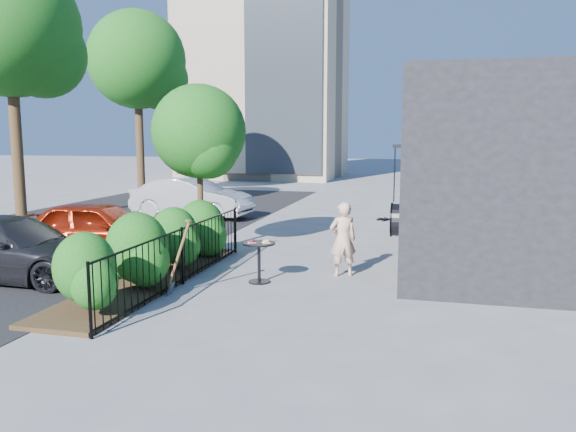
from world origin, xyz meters
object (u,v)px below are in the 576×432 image
(cafe_table, at_px, (259,255))
(woman, at_px, (343,239))
(car_darkgrey, at_px, (11,248))
(street_tree_near, at_px, (10,35))
(patio_tree, at_px, (201,137))
(car_silver, at_px, (192,198))
(car_red, at_px, (99,229))
(shovel, at_px, (177,262))
(street_tree_far, at_px, (138,66))

(cafe_table, bearing_deg, woman, 31.58)
(cafe_table, relative_size, car_darkgrey, 0.20)
(street_tree_near, xyz_separation_m, car_darkgrey, (5.02, -6.41, -5.31))
(patio_tree, bearing_deg, car_silver, 116.27)
(woman, distance_m, car_red, 5.74)
(shovel, bearing_deg, car_red, 141.68)
(car_silver, bearing_deg, woman, -132.54)
(patio_tree, height_order, car_red, patio_tree)
(street_tree_far, relative_size, woman, 5.54)
(shovel, bearing_deg, car_silver, 112.29)
(shovel, bearing_deg, woman, 39.18)
(patio_tree, xyz_separation_m, car_red, (-2.15, -1.03, -2.10))
(woman, height_order, car_darkgrey, woman)
(street_tree_near, distance_m, car_silver, 7.59)
(woman, bearing_deg, street_tree_far, -71.34)
(street_tree_far, distance_m, shovel, 17.87)
(car_red, bearing_deg, cafe_table, -113.42)
(car_red, height_order, car_darkgrey, car_red)
(street_tree_far, xyz_separation_m, woman, (11.28, -12.58, -5.17))
(patio_tree, height_order, car_darkgrey, patio_tree)
(car_red, bearing_deg, car_darkgrey, 159.33)
(patio_tree, distance_m, car_red, 3.18)
(shovel, distance_m, car_red, 3.99)
(cafe_table, distance_m, woman, 1.74)
(street_tree_near, relative_size, cafe_table, 9.95)
(car_red, relative_size, car_silver, 0.93)
(street_tree_near, xyz_separation_m, shovel, (8.68, -6.70, -5.30))
(street_tree_far, height_order, car_silver, street_tree_far)
(cafe_table, xyz_separation_m, car_darkgrey, (-4.79, -0.93, 0.07))
(car_red, xyz_separation_m, car_darkgrey, (-0.54, -2.19, -0.05))
(patio_tree, relative_size, street_tree_near, 0.48)
(street_tree_far, xyz_separation_m, shovel, (8.68, -14.70, -5.30))
(car_red, relative_size, car_darkgrey, 0.92)
(car_darkgrey, bearing_deg, car_silver, -0.90)
(patio_tree, bearing_deg, car_darkgrey, -129.89)
(street_tree_near, xyz_separation_m, car_red, (5.55, -4.23, -5.26))
(patio_tree, xyz_separation_m, street_tree_far, (-7.70, 11.20, 3.15))
(patio_tree, distance_m, cafe_table, 3.82)
(car_red, xyz_separation_m, car_silver, (-0.53, 6.46, 0.02))
(street_tree_far, bearing_deg, cafe_table, -53.98)
(patio_tree, bearing_deg, woman, -21.08)
(cafe_table, height_order, car_darkgrey, car_darkgrey)
(shovel, distance_m, car_silver, 9.66)
(woman, height_order, shovel, woman)
(street_tree_far, relative_size, car_silver, 1.99)
(shovel, bearing_deg, cafe_table, 47.15)
(street_tree_near, distance_m, street_tree_far, 8.00)
(cafe_table, bearing_deg, patio_tree, 132.63)
(cafe_table, bearing_deg, car_silver, 121.80)
(street_tree_far, relative_size, cafe_table, 9.95)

